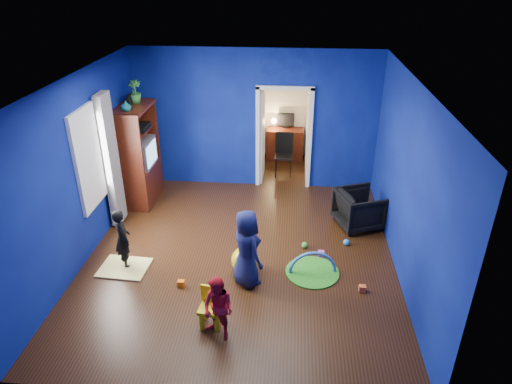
# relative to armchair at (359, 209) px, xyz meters

# --- Properties ---
(floor) EXTENTS (5.00, 5.50, 0.01)m
(floor) POSITION_rel_armchair_xyz_m (-2.04, -1.17, -0.35)
(floor) COLOR black
(floor) RESTS_ON ground
(ceiling) EXTENTS (5.00, 5.50, 0.01)m
(ceiling) POSITION_rel_armchair_xyz_m (-2.04, -1.17, 2.55)
(ceiling) COLOR white
(ceiling) RESTS_ON wall_back
(wall_back) EXTENTS (5.00, 0.02, 2.90)m
(wall_back) POSITION_rel_armchair_xyz_m (-2.04, 1.58, 1.10)
(wall_back) COLOR navy
(wall_back) RESTS_ON floor
(wall_front) EXTENTS (5.00, 0.02, 2.90)m
(wall_front) POSITION_rel_armchair_xyz_m (-2.04, -3.92, 1.10)
(wall_front) COLOR navy
(wall_front) RESTS_ON floor
(wall_left) EXTENTS (0.02, 5.50, 2.90)m
(wall_left) POSITION_rel_armchair_xyz_m (-4.54, -1.17, 1.10)
(wall_left) COLOR navy
(wall_left) RESTS_ON floor
(wall_right) EXTENTS (0.02, 5.50, 2.90)m
(wall_right) POSITION_rel_armchair_xyz_m (0.46, -1.17, 1.10)
(wall_right) COLOR navy
(wall_right) RESTS_ON floor
(alcove) EXTENTS (1.00, 1.75, 2.50)m
(alcove) POSITION_rel_armchair_xyz_m (-1.44, 2.46, 0.90)
(alcove) COLOR silver
(alcove) RESTS_ON floor
(armchair) EXTENTS (0.99, 0.97, 0.70)m
(armchair) POSITION_rel_armchair_xyz_m (0.00, 0.00, 0.00)
(armchair) COLOR black
(armchair) RESTS_ON floor
(child_black) EXTENTS (0.42, 0.44, 1.01)m
(child_black) POSITION_rel_armchair_xyz_m (-3.85, -1.56, 0.15)
(child_black) COLOR black
(child_black) RESTS_ON floor
(child_navy) EXTENTS (0.68, 0.71, 1.23)m
(child_navy) POSITION_rel_armchair_xyz_m (-1.87, -1.82, 0.26)
(child_navy) COLOR #0F123A
(child_navy) RESTS_ON floor
(toddler_red) EXTENTS (0.56, 0.52, 0.91)m
(toddler_red) POSITION_rel_armchair_xyz_m (-2.11, -2.97, 0.10)
(toddler_red) COLOR #B31613
(toddler_red) RESTS_ON floor
(vase) EXTENTS (0.18, 0.18, 0.19)m
(vase) POSITION_rel_armchair_xyz_m (-4.26, 0.38, 1.70)
(vase) COLOR #0C5364
(vase) RESTS_ON tv_armoire
(potted_plant) EXTENTS (0.25, 0.25, 0.43)m
(potted_plant) POSITION_rel_armchair_xyz_m (-4.26, 0.90, 1.82)
(potted_plant) COLOR #338D34
(potted_plant) RESTS_ON tv_armoire
(tv_armoire) EXTENTS (0.58, 1.14, 1.96)m
(tv_armoire) POSITION_rel_armchair_xyz_m (-4.26, 0.68, 0.63)
(tv_armoire) COLOR #3F120A
(tv_armoire) RESTS_ON floor
(crt_tv) EXTENTS (0.46, 0.70, 0.54)m
(crt_tv) POSITION_rel_armchair_xyz_m (-4.22, 0.68, 0.67)
(crt_tv) COLOR silver
(crt_tv) RESTS_ON tv_armoire
(yellow_blanket) EXTENTS (0.79, 0.64, 0.03)m
(yellow_blanket) POSITION_rel_armchair_xyz_m (-3.85, -1.66, -0.34)
(yellow_blanket) COLOR #F2E07A
(yellow_blanket) RESTS_ON floor
(hopper_ball) EXTENTS (0.44, 0.44, 0.44)m
(hopper_ball) POSITION_rel_armchair_xyz_m (-1.92, -1.57, -0.13)
(hopper_ball) COLOR yellow
(hopper_ball) RESTS_ON floor
(kid_chair) EXTENTS (0.31, 0.31, 0.50)m
(kid_chair) POSITION_rel_armchair_xyz_m (-2.26, -2.77, -0.10)
(kid_chair) COLOR yellow
(kid_chair) RESTS_ON floor
(play_mat) EXTENTS (0.84, 0.84, 0.02)m
(play_mat) POSITION_rel_armchair_xyz_m (-0.87, -1.51, -0.34)
(play_mat) COLOR #469321
(play_mat) RESTS_ON floor
(toy_arch) EXTENTS (0.76, 0.15, 0.76)m
(toy_arch) POSITION_rel_armchair_xyz_m (-0.87, -1.51, -0.33)
(toy_arch) COLOR #3F8CD8
(toy_arch) RESTS_ON floor
(window_left) EXTENTS (0.03, 0.95, 1.55)m
(window_left) POSITION_rel_armchair_xyz_m (-4.53, -0.82, 1.20)
(window_left) COLOR white
(window_left) RESTS_ON wall_left
(curtain) EXTENTS (0.14, 0.42, 2.40)m
(curtain) POSITION_rel_armchair_xyz_m (-4.41, -0.27, 0.90)
(curtain) COLOR slate
(curtain) RESTS_ON floor
(doorway) EXTENTS (1.16, 0.10, 2.10)m
(doorway) POSITION_rel_armchair_xyz_m (-1.44, 1.58, 0.70)
(doorway) COLOR white
(doorway) RESTS_ON floor
(study_desk) EXTENTS (0.88, 0.44, 0.75)m
(study_desk) POSITION_rel_armchair_xyz_m (-1.44, 3.09, 0.02)
(study_desk) COLOR #3D140A
(study_desk) RESTS_ON floor
(desk_monitor) EXTENTS (0.40, 0.05, 0.32)m
(desk_monitor) POSITION_rel_armchair_xyz_m (-1.44, 3.21, 0.60)
(desk_monitor) COLOR black
(desk_monitor) RESTS_ON study_desk
(desk_lamp) EXTENTS (0.14, 0.14, 0.14)m
(desk_lamp) POSITION_rel_armchair_xyz_m (-1.72, 3.15, 0.58)
(desk_lamp) COLOR #FFD88C
(desk_lamp) RESTS_ON study_desk
(folding_chair) EXTENTS (0.40, 0.40, 0.92)m
(folding_chair) POSITION_rel_armchair_xyz_m (-1.44, 2.13, 0.11)
(folding_chair) COLOR black
(folding_chair) RESTS_ON floor
(book_shelf) EXTENTS (0.88, 0.24, 0.04)m
(book_shelf) POSITION_rel_armchair_xyz_m (-1.44, 3.20, 1.67)
(book_shelf) COLOR white
(book_shelf) RESTS_ON study_desk
(toy_0) EXTENTS (0.10, 0.08, 0.10)m
(toy_0) POSITION_rel_armchair_xyz_m (-0.14, -1.90, -0.30)
(toy_0) COLOR #FB5D29
(toy_0) RESTS_ON floor
(toy_1) EXTENTS (0.11, 0.11, 0.11)m
(toy_1) POSITION_rel_armchair_xyz_m (-0.26, -0.67, -0.30)
(toy_1) COLOR #2690D8
(toy_1) RESTS_ON floor
(toy_2) EXTENTS (0.10, 0.08, 0.10)m
(toy_2) POSITION_rel_armchair_xyz_m (-2.85, -2.01, -0.30)
(toy_2) COLOR orange
(toy_2) RESTS_ON floor
(toy_3) EXTENTS (0.11, 0.11, 0.11)m
(toy_3) POSITION_rel_armchair_xyz_m (-0.98, -0.82, -0.30)
(toy_3) COLOR green
(toy_3) RESTS_ON floor
(toy_4) EXTENTS (0.10, 0.08, 0.10)m
(toy_4) POSITION_rel_armchair_xyz_m (-0.71, -1.05, -0.30)
(toy_4) COLOR #CA4BB2
(toy_4) RESTS_ON floor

